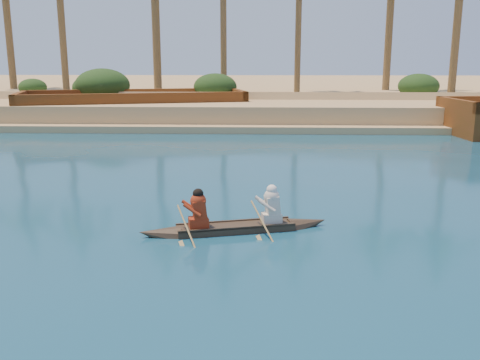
# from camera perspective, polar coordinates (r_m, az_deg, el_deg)

# --- Properties ---
(sandy_embankment) EXTENTS (150.00, 51.00, 1.50)m
(sandy_embankment) POSITION_cam_1_polar(r_m,az_deg,el_deg) (53.13, -7.24, 9.27)
(sandy_embankment) COLOR tan
(sandy_embankment) RESTS_ON ground
(shrub_cluster) EXTENTS (100.00, 6.00, 2.40)m
(shrub_cluster) POSITION_cam_1_polar(r_m,az_deg,el_deg) (38.01, -11.00, 8.69)
(shrub_cluster) COLOR #193513
(shrub_cluster) RESTS_ON ground
(canoe) EXTENTS (4.41, 1.66, 1.21)m
(canoe) POSITION_cam_1_polar(r_m,az_deg,el_deg) (12.28, -0.48, -4.45)
(canoe) COLOR #38291E
(canoe) RESTS_ON ground
(barge_mid) EXTENTS (14.04, 7.65, 2.23)m
(barge_mid) POSITION_cam_1_polar(r_m,az_deg,el_deg) (33.49, -11.25, 7.40)
(barge_mid) COLOR #5B2C13
(barge_mid) RESTS_ON ground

